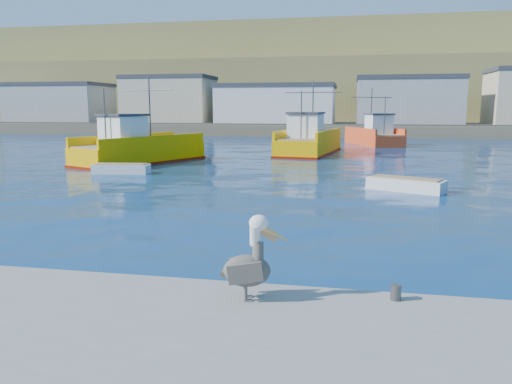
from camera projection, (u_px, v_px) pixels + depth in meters
ground at (269, 262)px, 13.34m from camera, size 260.00×260.00×0.00m
dock_bollards at (270, 284)px, 9.83m from camera, size 36.20×0.20×0.30m
far_shore at (346, 86)px, 117.50m from camera, size 200.00×81.00×24.00m
trawler_yellow_a at (138, 149)px, 36.97m from camera, size 7.54×11.15×6.43m
trawler_yellow_b at (309, 142)px, 44.51m from camera, size 5.43×11.51×6.49m
boat_orange at (375, 135)px, 54.73m from camera, size 6.38×9.64×6.17m
skiff_left at (121, 170)px, 31.16m from camera, size 3.56×1.57×0.75m
skiff_mid at (406, 186)px, 24.68m from camera, size 3.89×2.76×0.80m
pelican at (249, 264)px, 9.33m from camera, size 1.32×0.69×1.63m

